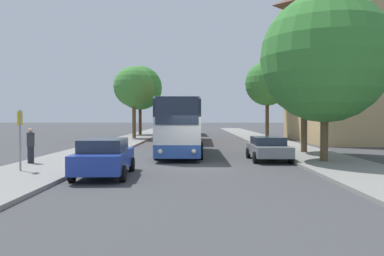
# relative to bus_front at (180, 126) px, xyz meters

# --- Properties ---
(ground_plane) EXTENTS (300.00, 300.00, 0.00)m
(ground_plane) POSITION_rel_bus_front_xyz_m (1.02, -5.89, -1.86)
(ground_plane) COLOR #424244
(ground_plane) RESTS_ON ground
(sidewalk_left) EXTENTS (4.00, 120.00, 0.15)m
(sidewalk_left) POSITION_rel_bus_front_xyz_m (-5.98, -5.89, -1.78)
(sidewalk_left) COLOR gray
(sidewalk_left) RESTS_ON ground_plane
(sidewalk_right) EXTENTS (4.00, 120.00, 0.15)m
(sidewalk_right) POSITION_rel_bus_front_xyz_m (8.02, -5.89, -1.78)
(sidewalk_right) COLOR gray
(sidewalk_right) RESTS_ON ground_plane
(building_right_background) EXTENTS (14.38, 14.58, 17.78)m
(building_right_background) POSITION_rel_bus_front_xyz_m (18.66, 13.25, 7.03)
(building_right_background) COLOR tan
(building_right_background) RESTS_ON ground_plane
(bus_front) EXTENTS (2.81, 10.22, 3.49)m
(bus_front) POSITION_rel_bus_front_xyz_m (0.00, 0.00, 0.00)
(bus_front) COLOR #2D519E
(bus_front) RESTS_ON ground_plane
(bus_middle) EXTENTS (3.03, 11.90, 3.51)m
(bus_middle) POSITION_rel_bus_front_xyz_m (-0.18, 12.93, 0.01)
(bus_middle) COLOR gray
(bus_middle) RESTS_ON ground_plane
(bus_rear) EXTENTS (2.97, 10.27, 3.22)m
(bus_rear) POSITION_rel_bus_front_xyz_m (-0.18, 27.88, -0.14)
(bus_rear) COLOR silver
(bus_rear) RESTS_ON ground_plane
(parked_car_left_curb) EXTENTS (2.24, 4.47, 1.54)m
(parked_car_left_curb) POSITION_rel_bus_front_xyz_m (-2.71, -9.03, -1.06)
(parked_car_left_curb) COLOR #233D9E
(parked_car_left_curb) RESTS_ON ground_plane
(parked_car_right_near) EXTENTS (2.10, 4.08, 1.32)m
(parked_car_right_near) POSITION_rel_bus_front_xyz_m (5.03, -3.34, -1.15)
(parked_car_right_near) COLOR slate
(parked_car_right_near) RESTS_ON ground_plane
(bus_stop_sign) EXTENTS (0.08, 0.45, 2.57)m
(bus_stop_sign) POSITION_rel_bus_front_xyz_m (-6.40, -8.50, -0.12)
(bus_stop_sign) COLOR gray
(bus_stop_sign) RESTS_ON sidewalk_left
(pedestrian_waiting_near) EXTENTS (0.36, 0.36, 1.73)m
(pedestrian_waiting_near) POSITION_rel_bus_front_xyz_m (-7.12, -5.89, -0.84)
(pedestrian_waiting_near) COLOR #23232D
(pedestrian_waiting_near) RESTS_ON sidewalk_left
(tree_left_near) EXTENTS (5.78, 5.78, 9.02)m
(tree_left_near) POSITION_rel_bus_front_xyz_m (-6.36, 24.98, 4.40)
(tree_left_near) COLOR #47331E
(tree_left_near) RESTS_ON sidewalk_left
(tree_left_far) EXTENTS (4.41, 4.41, 7.81)m
(tree_left_far) POSITION_rel_bus_front_xyz_m (-5.76, 16.58, 3.87)
(tree_left_far) COLOR brown
(tree_left_far) RESTS_ON sidewalk_left
(tree_right_near) EXTENTS (5.01, 5.01, 8.59)m
(tree_right_near) POSITION_rel_bus_front_xyz_m (9.03, 18.12, 4.35)
(tree_right_near) COLOR #513D23
(tree_right_near) RESTS_ON sidewalk_right
(tree_right_mid) EXTENTS (6.63, 6.63, 8.61)m
(tree_right_mid) POSITION_rel_bus_front_xyz_m (7.64, -4.75, 3.58)
(tree_right_mid) COLOR brown
(tree_right_mid) RESTS_ON sidewalk_right
(tree_right_far) EXTENTS (5.13, 5.13, 8.37)m
(tree_right_far) POSITION_rel_bus_front_xyz_m (8.04, 0.22, 4.08)
(tree_right_far) COLOR brown
(tree_right_far) RESTS_ON sidewalk_right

